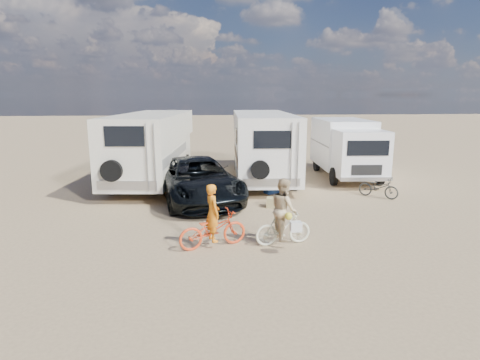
{
  "coord_description": "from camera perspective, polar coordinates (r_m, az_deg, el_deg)",
  "views": [
    {
      "loc": [
        -2.74,
        -11.63,
        4.03
      ],
      "look_at": [
        -1.59,
        1.01,
        1.3
      ],
      "focal_mm": 29.63,
      "sensor_mm": 36.0,
      "label": 1
    }
  ],
  "objects": [
    {
      "name": "bike_man",
      "position": [
        10.74,
        -3.94,
        -7.11
      ],
      "size": [
        2.0,
        1.25,
        0.99
      ],
      "primitive_type": "imported",
      "rotation": [
        0.0,
        0.0,
        1.91
      ],
      "color": "red",
      "rests_on": "ground"
    },
    {
      "name": "rv_main",
      "position": [
        19.25,
        3.24,
        4.83
      ],
      "size": [
        3.05,
        8.36,
        3.17
      ],
      "primitive_type": null,
      "rotation": [
        0.0,
        0.0,
        -0.06
      ],
      "color": "silver",
      "rests_on": "ground"
    },
    {
      "name": "rider_man",
      "position": [
        10.65,
        -3.96,
        -5.65
      ],
      "size": [
        0.54,
        0.66,
        1.57
      ],
      "primitive_type": "imported",
      "rotation": [
        0.0,
        0.0,
        1.91
      ],
      "color": "orange",
      "rests_on": "ground"
    },
    {
      "name": "box_truck",
      "position": [
        20.28,
        15.1,
        4.3
      ],
      "size": [
        2.7,
        6.08,
        2.82
      ],
      "primitive_type": null,
      "rotation": [
        0.0,
        0.0,
        -0.06
      ],
      "color": "white",
      "rests_on": "ground"
    },
    {
      "name": "rv_left",
      "position": [
        19.1,
        -12.44,
        4.52
      ],
      "size": [
        3.46,
        8.88,
        3.18
      ],
      "primitive_type": null,
      "rotation": [
        0.0,
        0.0,
        -0.1
      ],
      "color": "beige",
      "rests_on": "ground"
    },
    {
      "name": "bike_woman",
      "position": [
        10.95,
        6.25,
        -6.87
      ],
      "size": [
        1.64,
        0.71,
        0.95
      ],
      "primitive_type": "imported",
      "rotation": [
        0.0,
        0.0,
        1.74
      ],
      "color": "beige",
      "rests_on": "ground"
    },
    {
      "name": "ground",
      "position": [
        12.61,
        7.69,
        -6.61
      ],
      "size": [
        140.0,
        140.0,
        0.0
      ],
      "primitive_type": "plane",
      "color": "tan",
      "rests_on": "ground"
    },
    {
      "name": "cooler",
      "position": [
        16.59,
        4.55,
        -1.19
      ],
      "size": [
        0.65,
        0.57,
        0.43
      ],
      "primitive_type": "cube",
      "rotation": [
        0.0,
        0.0,
        0.4
      ],
      "color": "#1E4295",
      "rests_on": "ground"
    },
    {
      "name": "dark_suv",
      "position": [
        15.42,
        -6.14,
        0.06
      ],
      "size": [
        3.95,
        6.36,
        1.64
      ],
      "primitive_type": "imported",
      "rotation": [
        0.0,
        0.0,
        0.22
      ],
      "color": "black",
      "rests_on": "ground"
    },
    {
      "name": "rider_woman",
      "position": [
        10.84,
        6.3,
        -5.05
      ],
      "size": [
        0.77,
        0.91,
        1.68
      ],
      "primitive_type": "imported",
      "rotation": [
        0.0,
        0.0,
        1.74
      ],
      "color": "tan",
      "rests_on": "ground"
    },
    {
      "name": "crate",
      "position": [
        14.58,
        4.73,
        -3.24
      ],
      "size": [
        0.52,
        0.52,
        0.34
      ],
      "primitive_type": "cube",
      "rotation": [
        0.0,
        0.0,
        -0.25
      ],
      "color": "#968958",
      "rests_on": "ground"
    },
    {
      "name": "bike_parked",
      "position": [
        16.78,
        19.31,
        -1.0
      ],
      "size": [
        1.55,
        1.46,
        0.83
      ],
      "primitive_type": "imported",
      "rotation": [
        0.0,
        0.0,
        0.84
      ],
      "color": "#2A2D2A",
      "rests_on": "ground"
    }
  ]
}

